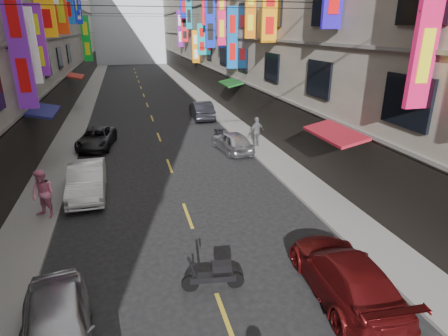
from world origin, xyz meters
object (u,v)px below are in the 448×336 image
car_right_near (345,275)px  car_right_far (202,110)px  car_left_near (57,330)px  pedestrian_rfar (257,132)px  scooter_far_right (219,136)px  scooter_crossing (214,276)px  car_right_mid (232,142)px  car_left_far (96,138)px  pedestrian_lfar (43,194)px  car_left_mid (87,180)px

car_right_near → car_right_far: 22.67m
car_left_near → pedestrian_rfar: 16.93m
scooter_far_right → car_right_far: (0.30, 7.22, 0.29)m
scooter_crossing → car_right_mid: bearing=-10.5°
scooter_far_right → car_right_far: car_right_far is taller
car_left_near → car_left_far: size_ratio=0.93×
scooter_far_right → pedestrian_lfar: 12.46m
car_left_far → pedestrian_lfar: size_ratio=2.19×
scooter_crossing → car_left_near: bearing=116.3°
car_left_near → car_left_mid: bearing=81.2°
scooter_far_right → car_left_mid: bearing=35.0°
scooter_crossing → car_left_mid: car_left_mid is taller
scooter_far_right → car_right_far: bearing=-97.4°
car_right_mid → car_right_far: 9.26m
car_right_far → pedestrian_rfar: bearing=102.7°
car_left_near → car_right_far: 24.16m
scooter_crossing → car_left_far: car_left_far is taller
scooter_crossing → car_right_near: car_right_near is taller
scooter_crossing → car_left_mid: (-3.99, 7.80, 0.27)m
car_right_far → pedestrian_rfar: pedestrian_rfar is taller
car_left_mid → pedestrian_rfar: bearing=25.3°
car_right_near → car_right_mid: 13.41m
scooter_crossing → car_left_near: (-3.95, -1.33, 0.23)m
scooter_crossing → scooter_far_right: same height
scooter_far_right → pedestrian_lfar: pedestrian_lfar is taller
scooter_far_right → car_left_mid: (-7.70, -6.46, 0.27)m
car_left_mid → pedestrian_lfar: (-1.40, -2.03, 0.37)m
car_left_near → pedestrian_rfar: pedestrian_rfar is taller
scooter_crossing → pedestrian_rfar: bearing=-16.7°
scooter_crossing → scooter_far_right: size_ratio=1.00×
scooter_crossing → pedestrian_lfar: (-5.39, 5.77, 0.64)m
car_left_far → car_right_mid: size_ratio=1.12×
scooter_far_right → car_left_near: 17.37m
pedestrian_rfar → pedestrian_lfar: bearing=11.9°
car_left_mid → car_left_far: (0.00, 7.50, -0.13)m
pedestrian_lfar → scooter_far_right: bearing=77.7°
car_right_near → car_right_mid: car_right_near is taller
scooter_far_right → car_right_mid: car_right_mid is taller
car_left_mid → pedestrian_rfar: 10.81m
scooter_crossing → pedestrian_rfar: 13.83m
car_left_mid → car_right_mid: car_left_mid is taller
scooter_crossing → pedestrian_lfar: bearing=50.7°
car_right_far → scooter_far_right: bearing=89.6°
car_right_mid → car_right_far: car_right_far is taller
car_left_far → pedestrian_rfar: size_ratio=2.26×
car_left_mid → car_right_near: (7.43, -8.98, -0.04)m
car_left_far → car_right_near: car_right_near is taller
car_right_near → pedestrian_lfar: pedestrian_lfar is taller
pedestrian_lfar → pedestrian_rfar: (11.09, 6.82, -0.03)m
car_right_mid → pedestrian_lfar: (-9.40, -6.46, 0.44)m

